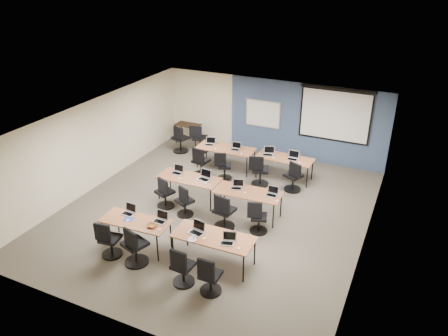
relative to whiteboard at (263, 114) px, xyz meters
The scene contains 58 objects.
floor 4.67m from the whiteboard, 86.12° to the right, with size 8.00×9.00×0.02m, color #6B6354.
ceiling 4.61m from the whiteboard, 86.12° to the right, with size 8.00×9.00×0.02m, color white.
wall_back 0.32m from the whiteboard, 13.87° to the left, with size 8.00×0.04×2.70m, color beige.
wall_front 8.93m from the whiteboard, 88.08° to the right, with size 8.00×0.04×2.70m, color beige.
wall_left 5.77m from the whiteboard, 129.90° to the right, with size 0.04×9.00×2.70m, color beige.
wall_right 6.17m from the whiteboard, 45.83° to the right, with size 0.04×9.00×2.70m, color beige.
blue_accent_panel 1.55m from the whiteboard, ahead, with size 5.50×0.04×2.70m, color #3D5977.
whiteboard is the anchor object (origin of this frame).
projector_screen 2.54m from the whiteboard, ahead, with size 2.40×0.10×1.82m.
training_table_front_left 6.79m from the whiteboard, 96.15° to the right, with size 1.70×0.71×0.73m.
training_table_front_right 6.67m from the whiteboard, 78.98° to the right, with size 1.89×0.79×0.73m.
training_table_mid_left 4.30m from the whiteboard, 99.03° to the right, with size 1.82×0.76×0.73m.
training_table_mid_right 4.48m from the whiteboard, 74.40° to the right, with size 1.82×0.76×0.73m.
training_table_back_left 2.04m from the whiteboard, 108.91° to the right, with size 1.93×0.80×0.73m.
training_table_back_right 2.33m from the whiteboard, 50.49° to the right, with size 1.78×0.74×0.73m.
laptop_0 6.61m from the whiteboard, 99.19° to the right, with size 0.31×0.27×0.24m.
mouse_0 6.89m from the whiteboard, 97.36° to the right, with size 0.06×0.09×0.03m, color white.
task_chair_0 7.48m from the whiteboard, 98.25° to the right, with size 0.49×0.49×0.97m.
laptop_1 6.50m from the whiteboard, 91.40° to the right, with size 0.32×0.27×0.24m.
mouse_1 6.84m from the whiteboard, 89.77° to the right, with size 0.06×0.10×0.03m, color white.
task_chair_1 7.40m from the whiteboard, 92.63° to the right, with size 0.57×0.56×1.03m.
laptop_2 6.60m from the whiteboard, 82.50° to the right, with size 0.34×0.29×0.26m.
mouse_2 6.81m from the whiteboard, 80.43° to the right, with size 0.06×0.09×0.03m, color white.
task_chair_2 7.60m from the whiteboard, 82.44° to the right, with size 0.48×0.48×0.97m.
laptop_3 6.81m from the whiteboard, 75.78° to the right, with size 0.31×0.26×0.23m.
mouse_3 7.01m from the whiteboard, 73.58° to the right, with size 0.06×0.09×0.03m, color white.
task_chair_3 7.72m from the whiteboard, 77.57° to the right, with size 0.47×0.47×0.95m.
laptop_4 4.26m from the whiteboard, 105.31° to the right, with size 0.31×0.27×0.24m.
mouse_4 4.50m from the whiteboard, 101.28° to the right, with size 0.06×0.09×0.03m, color white.
task_chair_4 5.08m from the whiteboard, 102.54° to the right, with size 0.52×0.49×0.98m.
laptop_5 4.13m from the whiteboard, 93.09° to the right, with size 0.36×0.30×0.27m.
mouse_5 4.38m from the whiteboard, 90.82° to the right, with size 0.06×0.09×0.03m, color white.
task_chair_5 5.13m from the whiteboard, 93.99° to the right, with size 0.49×0.46×0.95m.
laptop_6 4.30m from the whiteboard, 78.63° to the right, with size 0.30×0.26×0.23m.
mouse_6 4.55m from the whiteboard, 75.31° to the right, with size 0.06×0.09×0.03m, color white.
task_chair_6 5.28m from the whiteboard, 80.24° to the right, with size 0.54×0.54×1.02m.
laptop_7 4.57m from the whiteboard, 66.11° to the right, with size 0.30×0.26×0.23m.
mouse_7 4.91m from the whiteboard, 64.89° to the right, with size 0.06×0.10×0.03m, color white.
task_chair_7 5.32m from the whiteboard, 70.54° to the right, with size 0.47×0.46×0.95m.
laptop_8 2.23m from the whiteboard, 124.86° to the right, with size 0.32×0.27×0.24m.
mouse_8 2.30m from the whiteboard, 113.97° to the right, with size 0.06×0.10×0.03m, color white.
task_chair_8 3.05m from the whiteboard, 112.73° to the right, with size 0.53×0.53×1.01m.
laptop_9 1.89m from the whiteboard, 98.70° to the right, with size 0.31×0.27×0.24m.
mouse_9 2.12m from the whiteboard, 88.69° to the right, with size 0.06×0.10×0.04m, color white.
task_chair_9 2.79m from the whiteboard, 97.44° to the right, with size 0.49×0.46×0.95m.
laptop_10 2.00m from the whiteboard, 63.44° to the right, with size 0.34×0.29×0.26m.
mouse_10 2.28m from the whiteboard, 60.06° to the right, with size 0.05×0.09×0.03m, color white.
task_chair_10 2.80m from the whiteboard, 71.09° to the right, with size 0.57×0.55×1.03m.
laptop_11 2.46m from the whiteboard, 45.58° to the right, with size 0.34×0.29×0.26m.
mouse_11 2.77m from the whiteboard, 44.24° to the right, with size 0.06×0.09×0.03m, color white.
task_chair_11 3.22m from the whiteboard, 51.23° to the right, with size 0.55×0.52×1.00m.
blue_mousepad 6.83m from the whiteboard, 97.62° to the right, with size 0.23×0.19×0.01m, color #224594.
snack_bowl 6.80m from the whiteboard, 91.90° to the right, with size 0.23×0.23×0.06m, color #8D5A1E.
snack_plate 6.92m from the whiteboard, 82.55° to the right, with size 0.20×0.20×0.01m, color white.
coffee_cup 6.87m from the whiteboard, 82.23° to the right, with size 0.08×0.08×0.07m, color white.
utility_table 2.97m from the whiteboard, behind, with size 0.94×0.52×0.75m.
spare_chair_a 2.49m from the whiteboard, 155.35° to the right, with size 0.56×0.55×1.03m.
spare_chair_b 3.13m from the whiteboard, 154.49° to the right, with size 0.57×0.56×1.03m.
Camera 1 is at (4.66, -9.40, 6.41)m, focal length 35.00 mm.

